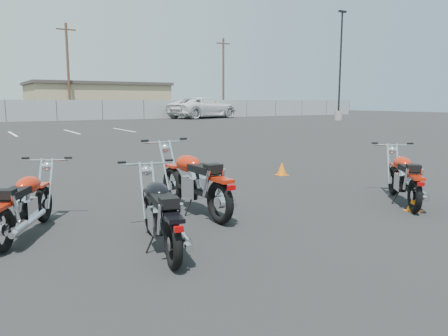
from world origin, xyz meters
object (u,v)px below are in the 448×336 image
motorcycle_second_black (161,214)px  white_van (203,102)px  motorcycle_third_red (195,182)px  motorcycle_front_red (25,204)px  motorcycle_rear_red (405,178)px

motorcycle_second_black → white_van: white_van is taller
motorcycle_third_red → white_van: 37.54m
motorcycle_third_red → white_van: white_van is taller
motorcycle_second_black → motorcycle_third_red: motorcycle_third_red is taller
white_van → motorcycle_front_red: bearing=131.9°
motorcycle_second_black → motorcycle_third_red: 1.71m
motorcycle_second_black → motorcycle_third_red: (1.11, 1.29, 0.06)m
motorcycle_front_red → motorcycle_third_red: size_ratio=0.81×
motorcycle_third_red → motorcycle_rear_red: size_ratio=1.27×
motorcycle_third_red → motorcycle_rear_red: 3.54m
motorcycle_second_black → motorcycle_front_red: bearing=132.9°
motorcycle_rear_red → white_van: white_van is taller
motorcycle_front_red → motorcycle_third_red: 2.39m
motorcycle_rear_red → white_van: size_ratio=0.20×
motorcycle_rear_red → motorcycle_third_red: bearing=159.0°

